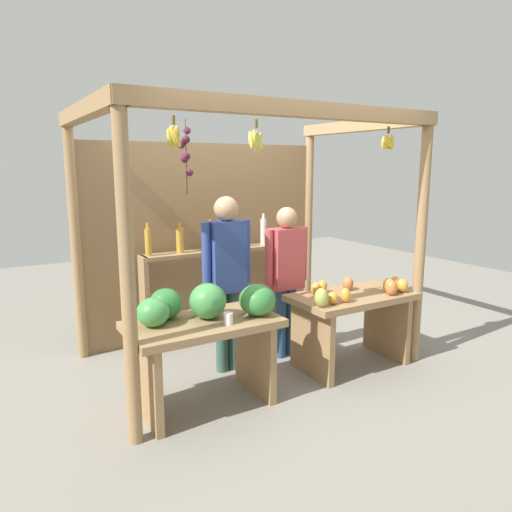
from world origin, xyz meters
name	(u,v)px	position (x,y,z in m)	size (l,w,h in m)	color
ground_plane	(247,358)	(0.00, 0.00, 0.00)	(12.00, 12.00, 0.00)	gray
market_stall	(227,217)	(0.00, 0.40, 1.37)	(2.90, 1.86, 2.36)	#99754C
fruit_counter_left	(204,327)	(-0.75, -0.64, 0.65)	(1.22, 0.64, 0.99)	#99754C
fruit_counter_right	(353,311)	(0.76, -0.67, 0.54)	(1.18, 0.64, 0.87)	#99754C
bottle_shelf_unit	(224,267)	(0.09, 0.66, 0.79)	(1.86, 0.22, 1.36)	#99754C
vendor_man	(227,268)	(-0.29, -0.14, 0.97)	(0.48, 0.22, 1.62)	#33594B
vendor_woman	(286,269)	(0.36, -0.14, 0.89)	(0.48, 0.20, 1.50)	navy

